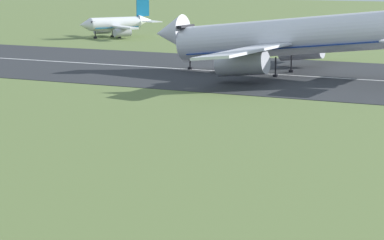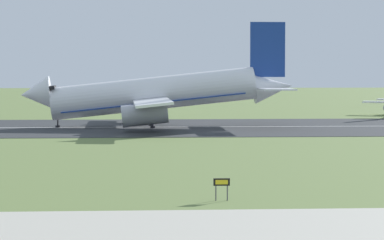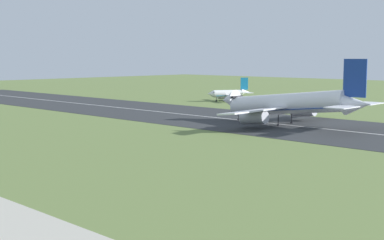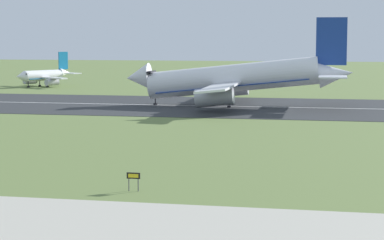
# 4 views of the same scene
# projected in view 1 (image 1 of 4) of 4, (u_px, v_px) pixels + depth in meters

# --- Properties ---
(ground_plane) EXTENTS (723.04, 723.04, 0.00)m
(ground_plane) POSITION_uv_depth(u_px,v_px,m) (333.00, 178.00, 73.78)
(ground_plane) COLOR olive
(airplane_landing) EXTENTS (48.56, 52.25, 18.62)m
(airplane_landing) POSITION_uv_depth(u_px,v_px,m) (288.00, 38.00, 142.11)
(airplane_landing) COLOR white
(airplane_landing) RESTS_ON ground_plane
(airplane_parked_centre) EXTENTS (20.02, 20.12, 10.17)m
(airplane_parked_centre) POSITION_uv_depth(u_px,v_px,m) (116.00, 24.00, 216.77)
(airplane_parked_centre) COLOR white
(airplane_parked_centre) RESTS_ON ground_plane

